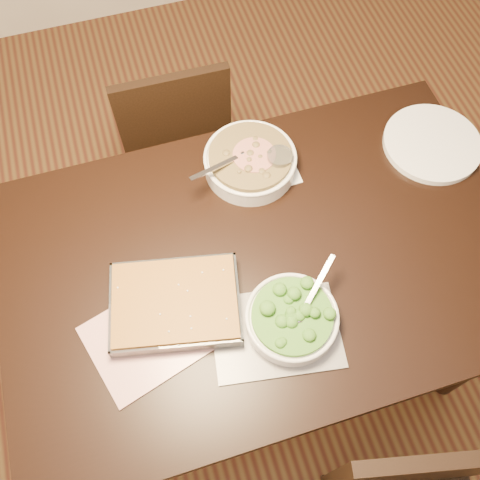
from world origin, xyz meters
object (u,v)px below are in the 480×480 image
Objects in this scene: baking_dish at (175,304)px; wine_tumbler at (279,163)px; broccoli_bowl at (292,318)px; dinner_plate at (432,143)px; table at (262,272)px; stew_bowl at (250,161)px; chair_far at (174,129)px.

baking_dish is 4.53× the size of wine_tumbler.
dinner_plate is at bearing 34.07° from broccoli_bowl.
stew_bowl is at bearing 79.22° from table.
chair_far reaches higher than baking_dish.
wine_tumbler is (0.07, -0.04, 0.01)m from stew_bowl.
baking_dish is (-0.26, 0.12, -0.00)m from broccoli_bowl.
wine_tumbler is at bearing 62.76° from table.
stew_bowl is at bearing 154.74° from wine_tumbler.
stew_bowl is 1.24× the size of broccoli_bowl.
stew_bowl is 0.55m from dinner_plate.
chair_far is at bearing 90.60° from baking_dish.
table is at bearing -160.98° from dinner_plate.
stew_bowl reaches higher than dinner_plate.
baking_dish reaches higher than table.
table is 0.23m from broccoli_bowl.
stew_bowl is 0.47m from baking_dish.
stew_bowl is (0.05, 0.29, 0.13)m from table.
broccoli_bowl is at bearing -95.37° from stew_bowl.
dinner_plate is at bearing 143.70° from chair_far.
broccoli_bowl is at bearing -145.93° from dinner_plate.
broccoli_bowl is (0.01, -0.19, 0.13)m from table.
broccoli_bowl is 0.99m from chair_far.
dinner_plate is at bearing -5.44° from wine_tumbler.
table is 1.71× the size of chair_far.
wine_tumbler is at bearing 115.87° from chair_far.
dinner_plate is (0.59, 0.40, -0.02)m from broccoli_bowl.
chair_far is (-0.10, 0.93, -0.32)m from broccoli_bowl.
wine_tumbler is 0.10× the size of chair_far.
chair_far reaches higher than dinner_plate.
dinner_plate is at bearing -8.36° from stew_bowl.
stew_bowl reaches higher than wine_tumbler.
chair_far is at bearing 142.58° from dinner_plate.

